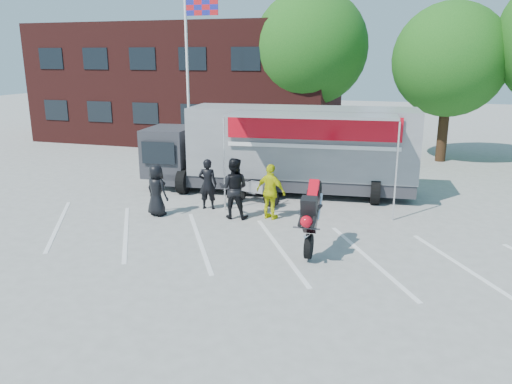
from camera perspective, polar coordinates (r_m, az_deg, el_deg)
The scene contains 13 objects.
ground at distance 12.94m, azimuth 0.82°, elevation -8.02°, with size 100.00×100.00×0.00m, color #A1A29D.
parking_bay_lines at distance 13.83m, azimuth 1.98°, elevation -6.43°, with size 18.00×5.00×0.01m, color white.
office_building at distance 32.33m, azimuth -7.55°, elevation 12.24°, with size 18.00×8.00×7.00m, color #431815.
flagpole at distance 23.45m, azimuth -7.31°, elevation 14.96°, with size 1.61×0.12×8.00m.
tree_left at distance 27.94m, azimuth 6.25°, elevation 16.07°, with size 6.12×6.12×8.64m.
tree_mid at distance 26.49m, azimuth 21.27°, elevation 13.87°, with size 5.44×5.44×7.68m.
transporter_truck at distance 19.49m, azimuth 3.66°, elevation -0.01°, with size 10.29×4.96×3.27m, color gray, non-canonical shape.
parked_motorcycle at distance 17.90m, azimuth -0.16°, elevation -1.36°, with size 0.67×2.01×1.05m, color #BCBCC1, non-canonical shape.
stunt_bike_rider at distance 13.76m, azimuth 6.53°, elevation -6.68°, with size 0.87×1.84×2.17m, color black, non-canonical shape.
spectator_leather_a at distance 16.73m, azimuth -11.30°, elevation 0.20°, with size 0.84×0.55×1.71m, color black.
spectator_leather_b at distance 17.20m, azimuth -5.54°, elevation 0.92°, with size 0.64×0.42×1.76m, color black.
spectator_leather_c at distance 16.12m, azimuth -2.57°, elevation 0.43°, with size 0.97×0.75×1.99m, color black.
spectator_hivis at distance 16.03m, azimuth 1.70°, elevation 0.02°, with size 1.06×0.44×1.81m, color #D6DD0B.
Camera 1 is at (3.28, -11.43, 5.10)m, focal length 35.00 mm.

